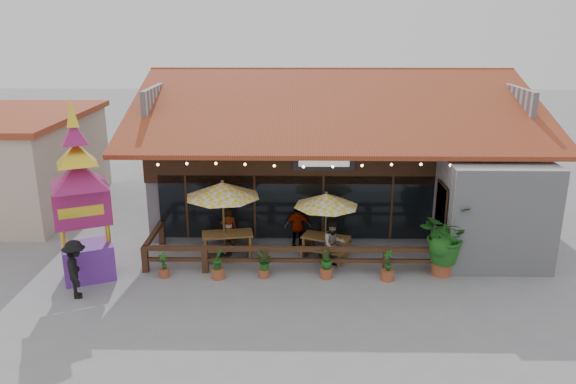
{
  "coord_description": "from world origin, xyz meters",
  "views": [
    {
      "loc": [
        -1.46,
        -17.56,
        8.13
      ],
      "look_at": [
        -1.78,
        1.5,
        2.2
      ],
      "focal_mm": 35.0,
      "sensor_mm": 36.0,
      "label": 1
    }
  ],
  "objects_px": {
    "umbrella_right": "(326,200)",
    "picnic_table_left": "(227,240)",
    "picnic_table_right": "(326,243)",
    "pedestrian": "(76,269)",
    "thai_sign_tower": "(79,180)",
    "umbrella_left": "(223,190)",
    "tropical_plant": "(444,236)"
  },
  "relations": [
    {
      "from": "umbrella_left",
      "to": "pedestrian",
      "type": "xyz_separation_m",
      "value": [
        -4.06,
        -3.19,
        -1.53
      ]
    },
    {
      "from": "picnic_table_right",
      "to": "thai_sign_tower",
      "type": "relative_size",
      "value": 0.32
    },
    {
      "from": "umbrella_left",
      "to": "thai_sign_tower",
      "type": "bearing_deg",
      "value": -155.79
    },
    {
      "from": "umbrella_right",
      "to": "thai_sign_tower",
      "type": "xyz_separation_m",
      "value": [
        -7.76,
        -1.81,
        1.21
      ]
    },
    {
      "from": "picnic_table_left",
      "to": "tropical_plant",
      "type": "xyz_separation_m",
      "value": [
        7.25,
        -1.41,
        0.8
      ]
    },
    {
      "from": "umbrella_right",
      "to": "thai_sign_tower",
      "type": "height_order",
      "value": "thai_sign_tower"
    },
    {
      "from": "tropical_plant",
      "to": "pedestrian",
      "type": "xyz_separation_m",
      "value": [
        -11.42,
        -1.75,
        -0.46
      ]
    },
    {
      "from": "umbrella_left",
      "to": "thai_sign_tower",
      "type": "relative_size",
      "value": 0.5
    },
    {
      "from": "umbrella_right",
      "to": "tropical_plant",
      "type": "height_order",
      "value": "umbrella_right"
    },
    {
      "from": "umbrella_left",
      "to": "pedestrian",
      "type": "relative_size",
      "value": 1.72
    },
    {
      "from": "picnic_table_right",
      "to": "pedestrian",
      "type": "height_order",
      "value": "pedestrian"
    },
    {
      "from": "pedestrian",
      "to": "thai_sign_tower",
      "type": "bearing_deg",
      "value": -16.3
    },
    {
      "from": "pedestrian",
      "to": "tropical_plant",
      "type": "bearing_deg",
      "value": -102.71
    },
    {
      "from": "picnic_table_left",
      "to": "pedestrian",
      "type": "distance_m",
      "value": 5.25
    },
    {
      "from": "umbrella_right",
      "to": "pedestrian",
      "type": "bearing_deg",
      "value": -157.81
    },
    {
      "from": "picnic_table_right",
      "to": "umbrella_right",
      "type": "bearing_deg",
      "value": 118.49
    },
    {
      "from": "picnic_table_left",
      "to": "pedestrian",
      "type": "height_order",
      "value": "pedestrian"
    },
    {
      "from": "picnic_table_left",
      "to": "pedestrian",
      "type": "xyz_separation_m",
      "value": [
        -4.17,
        -3.17,
        0.34
      ]
    },
    {
      "from": "umbrella_left",
      "to": "umbrella_right",
      "type": "relative_size",
      "value": 1.16
    },
    {
      "from": "umbrella_left",
      "to": "tropical_plant",
      "type": "height_order",
      "value": "umbrella_left"
    },
    {
      "from": "umbrella_right",
      "to": "tropical_plant",
      "type": "xyz_separation_m",
      "value": [
        3.78,
        -1.36,
        -0.74
      ]
    },
    {
      "from": "picnic_table_right",
      "to": "tropical_plant",
      "type": "distance_m",
      "value": 4.08
    },
    {
      "from": "umbrella_right",
      "to": "tropical_plant",
      "type": "bearing_deg",
      "value": -19.84
    },
    {
      "from": "umbrella_right",
      "to": "picnic_table_right",
      "type": "xyz_separation_m",
      "value": [
        0.01,
        -0.02,
        -1.59
      ]
    },
    {
      "from": "tropical_plant",
      "to": "pedestrian",
      "type": "bearing_deg",
      "value": -171.27
    },
    {
      "from": "umbrella_left",
      "to": "picnic_table_left",
      "type": "relative_size",
      "value": 1.56
    },
    {
      "from": "umbrella_right",
      "to": "picnic_table_left",
      "type": "relative_size",
      "value": 1.34
    },
    {
      "from": "umbrella_right",
      "to": "tropical_plant",
      "type": "distance_m",
      "value": 4.08
    },
    {
      "from": "picnic_table_left",
      "to": "tropical_plant",
      "type": "bearing_deg",
      "value": -11.04
    },
    {
      "from": "umbrella_right",
      "to": "picnic_table_right",
      "type": "distance_m",
      "value": 1.59
    },
    {
      "from": "picnic_table_right",
      "to": "thai_sign_tower",
      "type": "xyz_separation_m",
      "value": [
        -7.77,
        -1.78,
        2.8
      ]
    },
    {
      "from": "umbrella_left",
      "to": "umbrella_right",
      "type": "bearing_deg",
      "value": -1.18
    }
  ]
}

